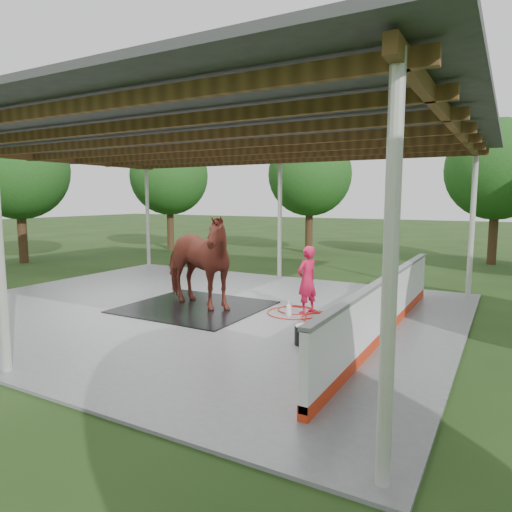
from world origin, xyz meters
The scene contains 12 objects.
ground centered at (0.00, 0.00, 0.00)m, with size 100.00×100.00×0.00m, color #1E3814.
concrete_slab centered at (0.00, 0.00, 0.03)m, with size 12.00×10.00×0.05m, color slate.
pavilion_structure centered at (0.00, 0.00, 3.97)m, with size 12.60×10.60×4.05m.
dasher_board centered at (4.60, 0.00, 0.59)m, with size 0.16×8.00×1.15m.
tree_belt centered at (0.30, 0.90, 3.79)m, with size 28.00×28.00×5.80m.
rubber_mat centered at (0.05, 0.00, 0.06)m, with size 3.16×2.96×0.02m, color black.
horse centered at (0.05, 0.00, 1.18)m, with size 1.20×2.63×2.22m, color maroon.
handler centered at (2.63, 0.79, 0.83)m, with size 0.57×0.37×1.55m, color #A91234.
wash_bucket centered at (3.48, -1.31, 0.23)m, with size 0.38×0.38×0.35m.
soap_bottle_a centered at (2.38, 0.35, 0.22)m, with size 0.13×0.13×0.34m, color silver.
soap_bottle_b centered at (3.64, -0.78, 0.15)m, with size 0.09×0.10×0.21m, color #338CD8.
hose_coil centered at (2.72, 0.66, 0.06)m, with size 2.26×1.34×0.02m.
Camera 1 is at (6.59, -8.69, 2.67)m, focal length 32.00 mm.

